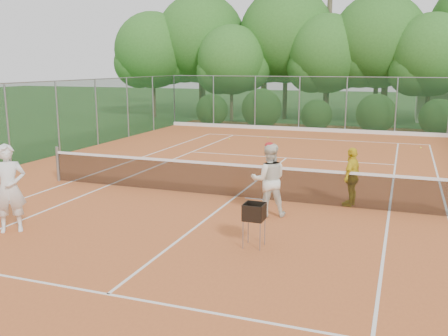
# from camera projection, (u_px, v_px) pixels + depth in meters

# --- Properties ---
(ground) EXTENTS (120.00, 120.00, 0.00)m
(ground) POSITION_uv_depth(u_px,v_px,m) (235.00, 198.00, 13.94)
(ground) COLOR #234C1B
(ground) RESTS_ON ground
(clay_court) EXTENTS (18.00, 36.00, 0.02)m
(clay_court) POSITION_uv_depth(u_px,v_px,m) (235.00, 198.00, 13.94)
(clay_court) COLOR #BF5F2C
(clay_court) RESTS_ON ground
(tennis_net) EXTENTS (11.97, 0.10, 1.10)m
(tennis_net) POSITION_uv_depth(u_px,v_px,m) (235.00, 180.00, 13.83)
(tennis_net) COLOR gray
(tennis_net) RESTS_ON clay_court
(player_white) EXTENTS (0.85, 0.80, 1.96)m
(player_white) POSITION_uv_depth(u_px,v_px,m) (9.00, 188.00, 10.91)
(player_white) COLOR silver
(player_white) RESTS_ON clay_court
(player_center_grp) EXTENTS (1.05, 0.94, 1.82)m
(player_center_grp) POSITION_uv_depth(u_px,v_px,m) (269.00, 180.00, 12.09)
(player_center_grp) COLOR white
(player_center_grp) RESTS_ON clay_court
(player_yellow) EXTENTS (0.59, 0.97, 1.55)m
(player_yellow) POSITION_uv_depth(u_px,v_px,m) (352.00, 177.00, 12.98)
(player_yellow) COLOR yellow
(player_yellow) RESTS_ON clay_court
(ball_hopper) EXTENTS (0.40, 0.40, 0.91)m
(ball_hopper) POSITION_uv_depth(u_px,v_px,m) (254.00, 213.00, 10.01)
(ball_hopper) COLOR gray
(ball_hopper) RESTS_ON clay_court
(stray_ball_a) EXTENTS (0.07, 0.07, 0.07)m
(stray_ball_a) POSITION_uv_depth(u_px,v_px,m) (229.00, 139.00, 24.70)
(stray_ball_a) COLOR yellow
(stray_ball_a) RESTS_ON clay_court
(stray_ball_b) EXTENTS (0.07, 0.07, 0.07)m
(stray_ball_b) POSITION_uv_depth(u_px,v_px,m) (268.00, 137.00, 25.24)
(stray_ball_b) COLOR #CFF138
(stray_ball_b) RESTS_ON clay_court
(stray_ball_c) EXTENTS (0.07, 0.07, 0.07)m
(stray_ball_c) POSITION_uv_depth(u_px,v_px,m) (421.00, 148.00, 22.08)
(stray_ball_c) COLOR yellow
(stray_ball_c) RESTS_ON clay_court
(court_markings) EXTENTS (11.03, 23.83, 0.01)m
(court_markings) POSITION_uv_depth(u_px,v_px,m) (235.00, 197.00, 13.93)
(court_markings) COLOR white
(court_markings) RESTS_ON clay_court
(fence_back) EXTENTS (18.07, 0.07, 3.00)m
(fence_back) POSITION_uv_depth(u_px,v_px,m) (322.00, 104.00, 27.44)
(fence_back) COLOR #19381E
(fence_back) RESTS_ON clay_court
(tropical_treeline) EXTENTS (32.10, 8.49, 15.03)m
(tropical_treeline) POSITION_uv_depth(u_px,v_px,m) (361.00, 41.00, 31.04)
(tropical_treeline) COLOR brown
(tropical_treeline) RESTS_ON ground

